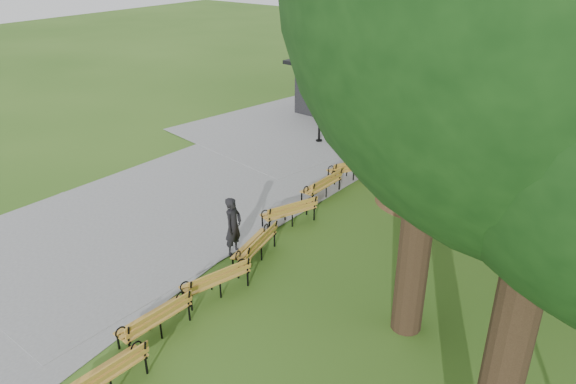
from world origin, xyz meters
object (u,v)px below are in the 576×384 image
Objects in this scene: bench_2 at (215,279)px; bench_7 at (374,154)px; lamp_post at (320,90)px; kiosk at (339,87)px; bench_6 at (350,168)px; dirt_mound at (422,195)px; bench_0 at (104,374)px; bench_4 at (289,211)px; bench_3 at (254,245)px; bench_1 at (154,318)px; person at (233,226)px; bench_5 at (321,185)px.

bench_2 is 1.00× the size of bench_7.
kiosk is at bearing 111.17° from lamp_post.
dirt_mound is at bearing 107.65° from bench_6.
dirt_mound is 11.60m from bench_0.
bench_4 is 4.17m from bench_6.
bench_3 and bench_7 have the same top height.
dirt_mound is at bearing 165.33° from bench_4.
bench_7 is at bearing -172.19° from bench_1.
bench_3 is (-2.33, -5.96, 0.09)m from dirt_mound.
person is at bearing 17.34° from bench_4.
dirt_mound is 1.40× the size of bench_2.
bench_5 is at bearing 177.33° from bench_3.
bench_5 and bench_7 have the same top height.
person reaches higher than dirt_mound.
person is 0.53× the size of lamp_post.
bench_6 is at bearing -171.31° from bench_1.
bench_0 is 12.00m from bench_6.
bench_1 is (4.13, -12.83, -1.90)m from lamp_post.
kiosk reaches higher than bench_3.
bench_6 reaches higher than dirt_mound.
dirt_mound is 1.40× the size of bench_4.
bench_1 is at bearing -67.75° from kiosk.
bench_3 is 8.20m from bench_7.
bench_3 is 1.00× the size of bench_4.
kiosk reaches higher than person.
bench_1 is 10.22m from bench_6.
lamp_post reaches higher than bench_6.
dirt_mound is at bearing 117.76° from bench_5.
kiosk reaches higher than bench_6.
lamp_post is 3.81m from bench_7.
lamp_post is at bearing 153.71° from dirt_mound.
bench_0 is at bearing -174.99° from person.
lamp_post is 5.86m from bench_5.
bench_7 is at bearing -179.23° from bench_5.
bench_2 is (-0.52, 3.69, 0.00)m from bench_0.
bench_0 and bench_1 have the same top height.
person is 14.16m from kiosk.
lamp_post reaches higher than bench_4.
bench_3 is (3.87, -9.02, -1.90)m from lamp_post.
bench_4 is 1.00× the size of bench_6.
bench_0 is at bearing 10.17° from bench_5.
bench_1 reaches higher than dirt_mound.
bench_2 is 4.12m from bench_4.
bench_2 is 6.38m from bench_5.
bench_2 is (0.03, 1.95, 0.00)m from bench_1.
kiosk is at bearing -158.01° from bench_1.
bench_0 is (4.67, -14.56, -1.90)m from lamp_post.
bench_7 is (-0.97, 10.02, 0.00)m from bench_2.
kiosk reaches higher than bench_2.
bench_5 is at bearing -155.97° from bench_2.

